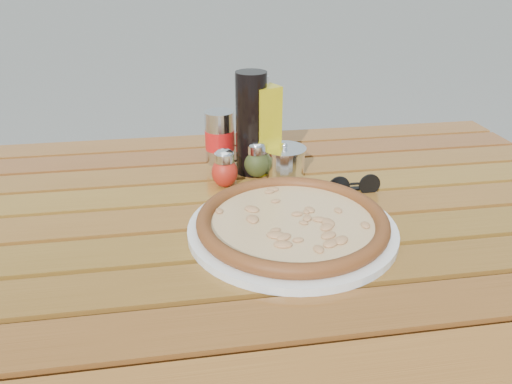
{
  "coord_description": "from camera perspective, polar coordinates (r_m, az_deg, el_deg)",
  "views": [
    {
      "loc": [
        -0.13,
        -0.82,
        1.19
      ],
      "look_at": [
        0.0,
        0.02,
        0.78
      ],
      "focal_mm": 35.0,
      "sensor_mm": 36.0,
      "label": 1
    }
  ],
  "objects": [
    {
      "name": "plate",
      "position": [
        0.87,
        4.14,
        -4.23
      ],
      "size": [
        0.44,
        0.44,
        0.01
      ],
      "primitive_type": "cylinder",
      "rotation": [
        0.0,
        0.0,
        -0.28
      ],
      "color": "silver",
      "rests_on": "table"
    },
    {
      "name": "dark_bottle",
      "position": [
        1.07,
        -0.55,
        7.8
      ],
      "size": [
        0.08,
        0.08,
        0.22
      ],
      "primitive_type": "cylinder",
      "rotation": [
        0.0,
        0.0,
        0.26
      ],
      "color": "black",
      "rests_on": "table"
    },
    {
      "name": "oregano_shaker",
      "position": [
        1.07,
        0.07,
        3.72
      ],
      "size": [
        0.07,
        0.07,
        0.08
      ],
      "rotation": [
        0.0,
        0.0,
        -0.26
      ],
      "color": "#3A431B",
      "rests_on": "table"
    },
    {
      "name": "pizza",
      "position": [
        0.86,
        4.18,
        -3.32
      ],
      "size": [
        0.4,
        0.4,
        0.03
      ],
      "rotation": [
        0.0,
        0.0,
        -0.26
      ],
      "color": "beige",
      "rests_on": "plate"
    },
    {
      "name": "olive_oil_cruet",
      "position": [
        1.08,
        0.93,
        7.2
      ],
      "size": [
        0.07,
        0.07,
        0.21
      ],
      "rotation": [
        0.0,
        0.0,
        0.42
      ],
      "color": "#AF9E12",
      "rests_on": "table"
    },
    {
      "name": "sunglasses",
      "position": [
        1.02,
        11.11,
        0.66
      ],
      "size": [
        0.11,
        0.02,
        0.04
      ],
      "rotation": [
        0.0,
        0.0,
        0.01
      ],
      "color": "black",
      "rests_on": "table"
    },
    {
      "name": "pepper_shaker",
      "position": [
        1.02,
        -3.62,
        2.68
      ],
      "size": [
        0.07,
        0.07,
        0.08
      ],
      "rotation": [
        0.0,
        0.0,
        0.34
      ],
      "color": "red",
      "rests_on": "table"
    },
    {
      "name": "table",
      "position": [
        0.97,
        0.19,
        -6.12
      ],
      "size": [
        1.4,
        0.9,
        0.75
      ],
      "color": "#391C0D",
      "rests_on": "ground"
    },
    {
      "name": "soda_can",
      "position": [
        1.14,
        -4.16,
        6.2
      ],
      "size": [
        0.07,
        0.07,
        0.12
      ],
      "rotation": [
        0.0,
        0.0,
        0.03
      ],
      "color": "silver",
      "rests_on": "table"
    },
    {
      "name": "parmesan_tin",
      "position": [
        1.09,
        3.21,
        3.65
      ],
      "size": [
        0.11,
        0.11,
        0.07
      ],
      "rotation": [
        0.0,
        0.0,
        -0.19
      ],
      "color": "white",
      "rests_on": "table"
    }
  ]
}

